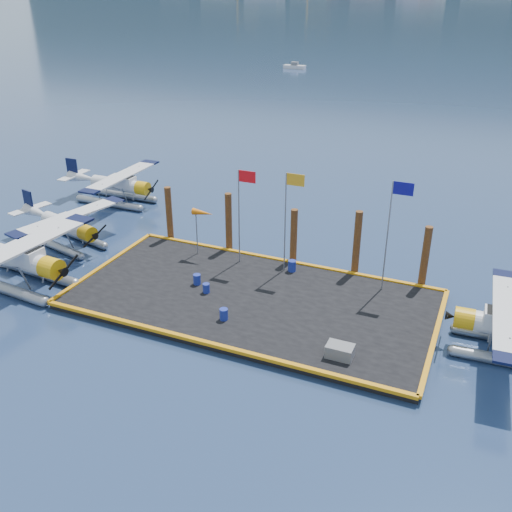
{
  "coord_description": "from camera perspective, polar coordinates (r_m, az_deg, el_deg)",
  "views": [
    {
      "loc": [
        11.24,
        -25.36,
        16.4
      ],
      "look_at": [
        -0.59,
        2.0,
        1.95
      ],
      "focal_mm": 40.0,
      "sensor_mm": 36.0,
      "label": 1
    }
  ],
  "objects": [
    {
      "name": "dock_bumpers",
      "position": [
        31.98,
        -0.45,
        -3.97
      ],
      "size": [
        20.25,
        10.25,
        0.18
      ],
      "primitive_type": null,
      "color": "#C97F0B",
      "rests_on": "dock"
    },
    {
      "name": "drum_1",
      "position": [
        29.9,
        -3.24,
        -5.83
      ],
      "size": [
        0.44,
        0.44,
        0.62
      ],
      "primitive_type": "cylinder",
      "color": "navy",
      "rests_on": "dock"
    },
    {
      "name": "seaplane_a",
      "position": [
        36.02,
        -22.54,
        -0.52
      ],
      "size": [
        9.36,
        10.32,
        3.66
      ],
      "rotation": [
        0.0,
        0.0,
        -1.65
      ],
      "color": "gray",
      "rests_on": "ground"
    },
    {
      "name": "piling_3",
      "position": [
        34.57,
        10.04,
        1.09
      ],
      "size": [
        0.44,
        0.44,
        4.3
      ],
      "primitive_type": "cylinder",
      "color": "#422413",
      "rests_on": "ground"
    },
    {
      "name": "piling_1",
      "position": [
        37.19,
        -2.74,
        3.22
      ],
      "size": [
        0.44,
        0.44,
        4.2
      ],
      "primitive_type": "cylinder",
      "color": "#422413",
      "rests_on": "ground"
    },
    {
      "name": "seaplane_b",
      "position": [
        40.63,
        -18.33,
        2.72
      ],
      "size": [
        7.96,
        8.61,
        3.06
      ],
      "rotation": [
        0.0,
        0.0,
        -1.81
      ],
      "color": "gray",
      "rests_on": "ground"
    },
    {
      "name": "dock",
      "position": [
        32.13,
        -0.45,
        -4.42
      ],
      "size": [
        20.0,
        10.0,
        0.4
      ],
      "primitive_type": "cube",
      "color": "black",
      "rests_on": "ground"
    },
    {
      "name": "drum_5",
      "position": [
        34.74,
        3.62,
        -0.98
      ],
      "size": [
        0.49,
        0.49,
        0.69
      ],
      "primitive_type": "cylinder",
      "color": "navy",
      "rests_on": "dock"
    },
    {
      "name": "piling_4",
      "position": [
        34.08,
        16.53,
        -0.28
      ],
      "size": [
        0.44,
        0.44,
        4.0
      ],
      "primitive_type": "cylinder",
      "color": "#422413",
      "rests_on": "ground"
    },
    {
      "name": "drum_0",
      "position": [
        33.38,
        -5.92,
        -2.33
      ],
      "size": [
        0.44,
        0.44,
        0.62
      ],
      "primitive_type": "cylinder",
      "color": "navy",
      "rests_on": "dock"
    },
    {
      "name": "piling_0",
      "position": [
        39.29,
        -8.67,
        4.05
      ],
      "size": [
        0.44,
        0.44,
        4.0
      ],
      "primitive_type": "cylinder",
      "color": "#422413",
      "rests_on": "ground"
    },
    {
      "name": "seaplane_c",
      "position": [
        47.59,
        -13.53,
        6.76
      ],
      "size": [
        8.17,
        9.0,
        3.22
      ],
      "rotation": [
        0.0,
        0.0,
        -1.57
      ],
      "color": "gray",
      "rests_on": "ground"
    },
    {
      "name": "crate",
      "position": [
        27.4,
        8.39,
        -9.38
      ],
      "size": [
        1.27,
        0.85,
        0.64
      ],
      "primitive_type": "cube",
      "color": "#5C5D61",
      "rests_on": "dock"
    },
    {
      "name": "windsock",
      "position": [
        35.9,
        -5.38,
        4.22
      ],
      "size": [
        1.4,
        0.44,
        3.12
      ],
      "color": "gray",
      "rests_on": "dock"
    },
    {
      "name": "flagpole_red",
      "position": [
        34.32,
        -1.42,
        5.38
      ],
      "size": [
        1.14,
        0.08,
        6.0
      ],
      "color": "gray",
      "rests_on": "dock"
    },
    {
      "name": "piling_2",
      "position": [
        35.67,
        3.78,
        1.81
      ],
      "size": [
        0.44,
        0.44,
        3.8
      ],
      "primitive_type": "cylinder",
      "color": "#422413",
      "rests_on": "ground"
    },
    {
      "name": "flagpole_blue",
      "position": [
        31.76,
        13.51,
        3.47
      ],
      "size": [
        1.14,
        0.08,
        6.5
      ],
      "color": "gray",
      "rests_on": "dock"
    },
    {
      "name": "ground",
      "position": [
        32.23,
        -0.44,
        -4.73
      ],
      "size": [
        4000.0,
        4000.0,
        0.0
      ],
      "primitive_type": "plane",
      "color": "navy",
      "rests_on": "ground"
    },
    {
      "name": "flagpole_yellow",
      "position": [
        33.21,
        3.3,
        4.84
      ],
      "size": [
        1.14,
        0.08,
        6.2
      ],
      "color": "gray",
      "rests_on": "dock"
    },
    {
      "name": "drum_3",
      "position": [
        32.46,
        -5.0,
        -3.22
      ],
      "size": [
        0.39,
        0.39,
        0.56
      ],
      "primitive_type": "cylinder",
      "color": "navy",
      "rests_on": "dock"
    }
  ]
}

